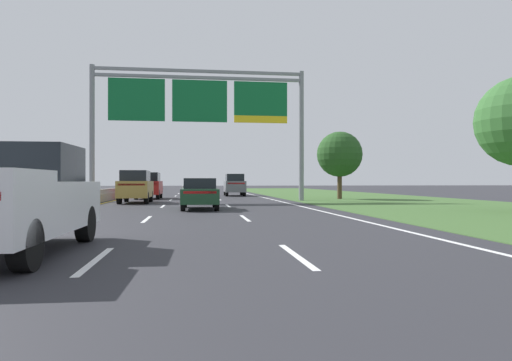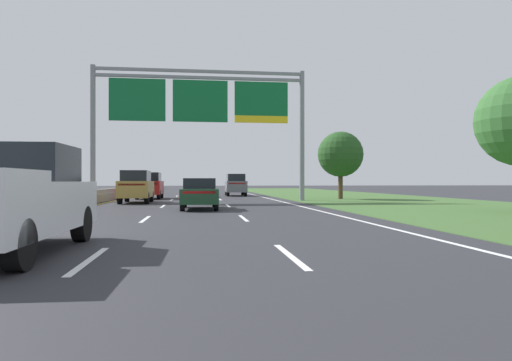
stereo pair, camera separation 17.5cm
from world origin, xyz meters
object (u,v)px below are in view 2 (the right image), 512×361
object	(u,v)px
car_grey_right_lane_suv	(236,184)
pickup_truck_white	(12,199)
car_darkgreen_centre_lane_sedan	(199,193)
car_silver_centre_lane_sedan	(194,188)
overhead_sign_gantry	(200,107)
car_gold_left_lane_suv	(136,186)
car_red_left_lane_suv	(150,185)
roadside_tree_mid	(340,154)

from	to	relation	value
car_grey_right_lane_suv	pickup_truck_white	bearing A→B (deg)	169.11
car_grey_right_lane_suv	car_darkgreen_centre_lane_sedan	distance (m)	21.22
car_grey_right_lane_suv	car_silver_centre_lane_sedan	distance (m)	5.13
overhead_sign_gantry	pickup_truck_white	size ratio (longest dim) A/B	2.77
car_grey_right_lane_suv	car_gold_left_lane_suv	distance (m)	15.62
overhead_sign_gantry	car_red_left_lane_suv	xyz separation A→B (m)	(-4.03, 5.32, -5.58)
pickup_truck_white	car_gold_left_lane_suv	distance (m)	21.35
pickup_truck_white	car_gold_left_lane_suv	bearing A→B (deg)	2.13
car_darkgreen_centre_lane_sedan	car_gold_left_lane_suv	world-z (taller)	car_gold_left_lane_suv
car_darkgreen_centre_lane_sedan	car_gold_left_lane_suv	bearing A→B (deg)	29.78
overhead_sign_gantry	car_grey_right_lane_suv	world-z (taller)	overhead_sign_gantry
overhead_sign_gantry	car_grey_right_lane_suv	bearing A→B (deg)	73.62
car_grey_right_lane_suv	overhead_sign_gantry	bearing A→B (deg)	164.54
pickup_truck_white	car_darkgreen_centre_lane_sedan	size ratio (longest dim) A/B	1.23
pickup_truck_white	roadside_tree_mid	distance (m)	29.73
car_darkgreen_centre_lane_sedan	car_red_left_lane_suv	xyz separation A→B (m)	(-3.92, 14.40, 0.28)
car_red_left_lane_suv	car_gold_left_lane_suv	distance (m)	7.10
car_silver_centre_lane_sedan	car_gold_left_lane_suv	distance (m)	11.02
car_red_left_lane_suv	car_grey_right_lane_suv	bearing A→B (deg)	-49.24
car_darkgreen_centre_lane_sedan	car_silver_centre_lane_sedan	size ratio (longest dim) A/B	0.99
overhead_sign_gantry	car_grey_right_lane_suv	xyz separation A→B (m)	(3.48, 11.84, -5.58)
car_grey_right_lane_suv	car_darkgreen_centre_lane_sedan	bearing A→B (deg)	171.20
pickup_truck_white	car_red_left_lane_suv	xyz separation A→B (m)	(-0.20, 28.44, 0.02)
pickup_truck_white	car_darkgreen_centre_lane_sedan	xyz separation A→B (m)	(3.73, 14.04, -0.26)
pickup_truck_white	car_gold_left_lane_suv	xyz separation A→B (m)	(-0.36, 21.34, 0.02)
car_silver_centre_lane_sedan	roadside_tree_mid	bearing A→B (deg)	-119.55
car_grey_right_lane_suv	roadside_tree_mid	bearing A→B (deg)	-140.07
car_gold_left_lane_suv	roadside_tree_mid	size ratio (longest dim) A/B	0.88
car_red_left_lane_suv	roadside_tree_mid	xyz separation A→B (m)	(15.05, -2.80, 2.45)
car_silver_centre_lane_sedan	roadside_tree_mid	size ratio (longest dim) A/B	0.83
pickup_truck_white	car_grey_right_lane_suv	size ratio (longest dim) A/B	1.15
overhead_sign_gantry	car_red_left_lane_suv	world-z (taller)	overhead_sign_gantry
car_grey_right_lane_suv	roadside_tree_mid	xyz separation A→B (m)	(7.55, -9.32, 2.45)
car_darkgreen_centre_lane_sedan	roadside_tree_mid	bearing A→B (deg)	-43.21
car_silver_centre_lane_sedan	car_gold_left_lane_suv	bearing A→B (deg)	158.84
car_darkgreen_centre_lane_sedan	car_gold_left_lane_suv	xyz separation A→B (m)	(-4.08, 7.31, 0.28)
pickup_truck_white	roadside_tree_mid	bearing A→B (deg)	-28.91
pickup_truck_white	roadside_tree_mid	xyz separation A→B (m)	(14.85, 25.64, 2.47)
overhead_sign_gantry	car_gold_left_lane_suv	xyz separation A→B (m)	(-4.18, -1.77, -5.58)
car_grey_right_lane_suv	car_silver_centre_lane_sedan	xyz separation A→B (m)	(-3.99, -3.22, -0.28)
pickup_truck_white	car_silver_centre_lane_sedan	xyz separation A→B (m)	(3.32, 31.73, -0.26)
overhead_sign_gantry	car_darkgreen_centre_lane_sedan	bearing A→B (deg)	-90.65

